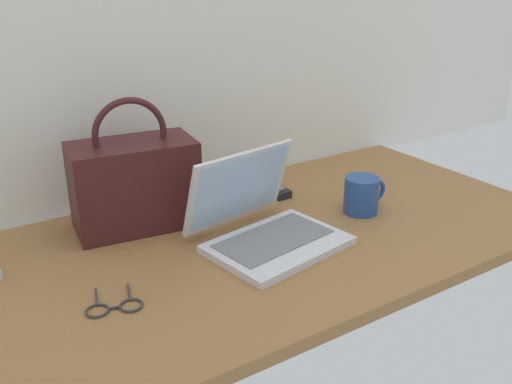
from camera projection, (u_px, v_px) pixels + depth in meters
desk at (251, 244)px, 1.37m from camera, size 1.60×0.76×0.03m
laptop at (264, 224)px, 1.34m from camera, size 0.35×0.33×0.21m
coffee_mug at (362, 194)px, 1.50m from camera, size 0.13×0.09×0.10m
remote_control_near at (269, 187)px, 1.65m from camera, size 0.05×0.16×0.02m
eyeglasses at (114, 307)px, 1.09m from camera, size 0.12×0.13×0.01m
handbag at (134, 183)px, 1.40m from camera, size 0.32×0.20×0.33m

